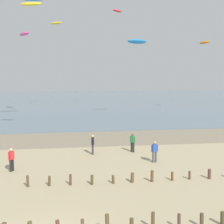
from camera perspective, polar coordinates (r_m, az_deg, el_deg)
name	(u,v)px	position (r m, az deg, el deg)	size (l,w,h in m)	color
wet_sand_strip	(65,139)	(32.13, -8.86, -5.16)	(120.00, 7.22, 0.01)	gray
sea	(70,102)	(70.28, -8.04, 1.95)	(160.00, 70.00, 0.10)	slate
groyne_near	(174,221)	(14.85, 11.75, -19.63)	(15.57, 0.35, 0.92)	brown
groyne_mid	(174,176)	(20.60, 11.79, -11.76)	(17.35, 0.33, 0.78)	brown
person_nearest_camera	(11,159)	(22.90, -18.62, -8.47)	(0.38, 0.49, 1.71)	#232328
person_by_waterline	(133,142)	(26.76, 3.94, -5.72)	(0.40, 0.45, 1.71)	#232328
person_right_flank	(155,151)	(23.99, 8.12, -7.38)	(0.57, 0.26, 1.71)	#4C4C56
person_trailing_behind	(93,144)	(26.05, -3.70, -6.09)	(0.22, 0.57, 1.71)	#383842
kite_aloft_1	(31,4)	(32.94, -15.18, 19.27)	(2.24, 0.72, 0.36)	yellow
kite_aloft_2	(24,34)	(49.65, -16.37, 14.11)	(3.38, 1.08, 0.54)	#E54C99
kite_aloft_4	(137,41)	(45.67, 4.81, 13.25)	(3.53, 1.13, 0.56)	#2384D1
kite_aloft_5	(117,11)	(57.81, 1.01, 18.71)	(2.59, 0.83, 0.41)	red
kite_aloft_6	(56,23)	(56.54, -10.65, 16.31)	(2.74, 0.88, 0.44)	yellow
kite_aloft_7	(204,42)	(54.83, 17.21, 12.54)	(2.89, 0.92, 0.46)	orange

